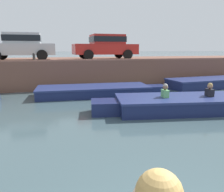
% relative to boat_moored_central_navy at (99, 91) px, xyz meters
% --- Properties ---
extents(ground_plane, '(400.00, 400.00, 0.00)m').
position_rel_boat_moored_central_navy_xyz_m(ground_plane, '(-0.71, -3.54, -0.23)').
color(ground_plane, '#3D5156').
extents(far_quay_wall, '(60.00, 6.00, 1.56)m').
position_rel_boat_moored_central_navy_xyz_m(far_quay_wall, '(-0.71, 4.81, 0.55)').
color(far_quay_wall, brown).
rests_on(far_quay_wall, ground).
extents(far_wall_coping, '(60.00, 0.24, 0.08)m').
position_rel_boat_moored_central_navy_xyz_m(far_wall_coping, '(-0.71, 1.93, 1.37)').
color(far_wall_coping, '#925F4C').
rests_on(far_wall_coping, far_quay_wall).
extents(boat_moored_central_navy, '(6.39, 2.14, 0.46)m').
position_rel_boat_moored_central_navy_xyz_m(boat_moored_central_navy, '(0.00, 0.00, 0.00)').
color(boat_moored_central_navy, navy).
rests_on(boat_moored_central_navy, ground).
extents(boat_moored_east_navy, '(5.90, 2.02, 0.54)m').
position_rel_boat_moored_central_navy_xyz_m(boat_moored_east_navy, '(6.86, 0.45, 0.04)').
color(boat_moored_east_navy, navy).
rests_on(boat_moored_east_navy, ground).
extents(motorboat_passing, '(5.86, 2.54, 1.02)m').
position_rel_boat_moored_central_navy_xyz_m(motorboat_passing, '(2.12, -3.48, 0.04)').
color(motorboat_passing, navy).
rests_on(motorboat_passing, ground).
extents(car_left_inner_silver, '(3.88, 2.01, 1.54)m').
position_rel_boat_moored_central_navy_xyz_m(car_left_inner_silver, '(-3.74, 3.87, 2.18)').
color(car_left_inner_silver, '#B7BABC').
rests_on(car_left_inner_silver, far_quay_wall).
extents(car_centre_red, '(4.10, 2.00, 1.54)m').
position_rel_boat_moored_central_navy_xyz_m(car_centre_red, '(1.33, 3.88, 2.18)').
color(car_centre_red, '#B2231E').
rests_on(car_centre_red, far_quay_wall).
extents(mooring_bollard_mid, '(0.15, 0.15, 0.45)m').
position_rel_boat_moored_central_navy_xyz_m(mooring_bollard_mid, '(-2.99, 2.06, 1.57)').
color(mooring_bollard_mid, '#2D2B28').
rests_on(mooring_bollard_mid, far_quay_wall).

